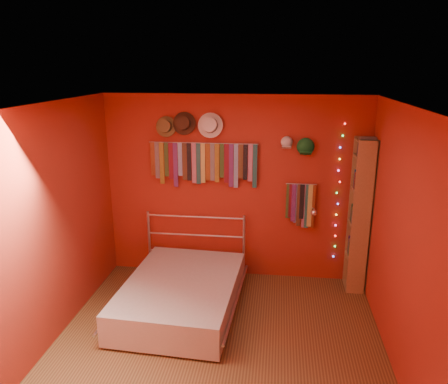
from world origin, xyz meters
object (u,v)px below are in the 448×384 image
at_px(bookshelf, 363,215).
at_px(bed, 181,294).
at_px(reading_lamp, 314,212).
at_px(tie_rack, 203,162).

distance_m(bookshelf, bed, 2.47).
bearing_deg(bookshelf, reading_lamp, -176.82).
bearing_deg(tie_rack, reading_lamp, -7.42).
xyz_separation_m(tie_rack, bed, (-0.12, -0.99, -1.41)).
distance_m(tie_rack, reading_lamp, 1.57).
bearing_deg(bed, reading_lamp, 29.99).
bearing_deg(tie_rack, bookshelf, -4.28).
distance_m(tie_rack, bookshelf, 2.16).
xyz_separation_m(bookshelf, bed, (-2.18, -0.83, -0.80)).
xyz_separation_m(tie_rack, bookshelf, (2.07, -0.15, -0.60)).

